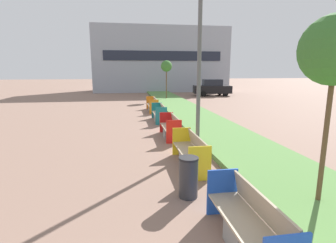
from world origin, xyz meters
The scene contains 12 objects.
planter_grass_strip centered at (3.20, 12.00, 0.09)m, with size 2.80×120.00×0.18m.
building_backdrop centered at (4.00, 37.20, 4.24)m, with size 17.92×6.39×8.48m.
bench_blue_frame centered at (0.94, 3.75, 0.37)m, with size 0.65×2.15×0.94m.
bench_yellow_frame centered at (0.94, 7.53, 0.37)m, with size 0.65×2.28×0.94m.
bench_red_frame centered at (0.94, 11.05, 0.36)m, with size 0.65×2.00×0.94m.
bench_teal_frame centered at (0.94, 14.77, 0.37)m, with size 0.65×2.09×0.94m.
bench_orange_frame centered at (0.94, 18.53, 0.38)m, with size 0.65×2.43×0.94m.
litter_bin centered at (0.40, 5.61, 0.47)m, with size 0.45×0.45×0.94m.
street_lamp_post centered at (1.55, 8.96, 4.21)m, with size 0.24×0.44×7.66m.
sapling_tree_near centered at (2.99, 4.71, 3.21)m, with size 1.35×1.35×3.90m.
sapling_tree_far centered at (2.99, 25.36, 3.20)m, with size 1.06×1.06×3.78m.
parked_car_distant centered at (8.80, 28.87, 0.91)m, with size 4.38×2.26×1.86m.
Camera 1 is at (-0.95, 0.19, 2.85)m, focal length 28.00 mm.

